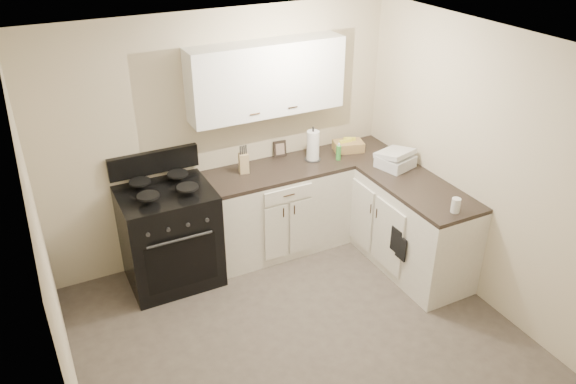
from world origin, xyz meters
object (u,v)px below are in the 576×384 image
paper_towel (313,146)px  countertop_grill (395,161)px  stove (170,238)px  wicker_basket (348,146)px  knife_block (244,163)px

paper_towel → countertop_grill: paper_towel is taller
stove → countertop_grill: (2.26, -0.47, 0.54)m
wicker_basket → countertop_grill: size_ratio=0.96×
knife_block → wicker_basket: bearing=10.0°
stove → knife_block: knife_block is taller
knife_block → wicker_basket: knife_block is taller
paper_towel → countertop_grill: (0.67, -0.53, -0.10)m
knife_block → wicker_basket: 1.21m
stove → paper_towel: size_ratio=3.28×
stove → paper_towel: (1.60, 0.06, 0.64)m
wicker_basket → paper_towel: bearing=-176.4°
stove → wicker_basket: 2.12m
stove → wicker_basket: wicker_basket is taller
stove → knife_block: bearing=6.8°
wicker_basket → countertop_grill: bearing=-69.4°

